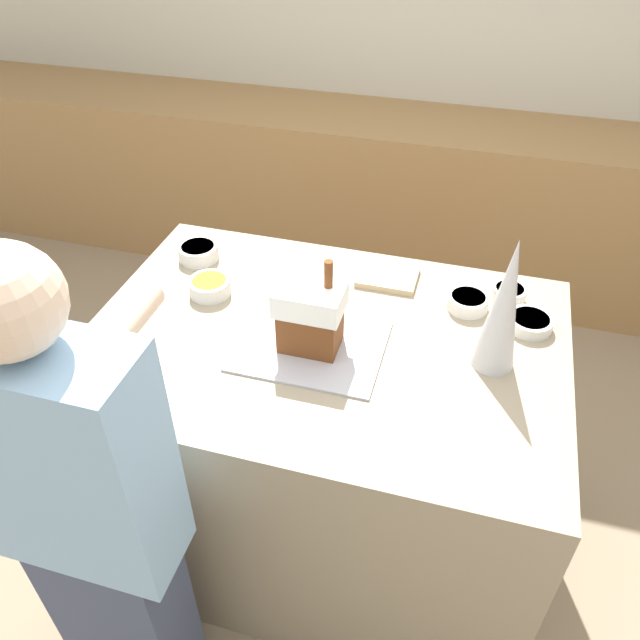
{
  "coord_description": "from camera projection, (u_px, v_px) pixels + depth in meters",
  "views": [
    {
      "loc": [
        0.37,
        -1.35,
        2.13
      ],
      "look_at": [
        -0.01,
        0.0,
        1.01
      ],
      "focal_mm": 35.0,
      "sensor_mm": 36.0,
      "label": 1
    }
  ],
  "objects": [
    {
      "name": "candy_bowl_beside_tree",
      "position": [
        210.0,
        286.0,
        1.98
      ],
      "size": [
        0.13,
        0.13,
        0.05
      ],
      "color": "white",
      "rests_on": "kitchen_island"
    },
    {
      "name": "candy_bowl_center_rear",
      "position": [
        509.0,
        293.0,
        1.96
      ],
      "size": [
        0.11,
        0.11,
        0.05
      ],
      "color": "white",
      "rests_on": "kitchen_island"
    },
    {
      "name": "person",
      "position": [
        95.0,
        528.0,
        1.47
      ],
      "size": [
        0.42,
        0.53,
        1.61
      ],
      "color": "#424C6B",
      "rests_on": "ground_plane"
    },
    {
      "name": "wall_back",
      "position": [
        436.0,
        26.0,
        3.23
      ],
      "size": [
        8.0,
        0.05,
        2.6
      ],
      "color": "beige",
      "rests_on": "ground_plane"
    },
    {
      "name": "candy_bowl_front_corner",
      "position": [
        198.0,
        252.0,
        2.14
      ],
      "size": [
        0.14,
        0.14,
        0.05
      ],
      "color": "silver",
      "rests_on": "kitchen_island"
    },
    {
      "name": "kitchen_island",
      "position": [
        324.0,
        442.0,
        2.13
      ],
      "size": [
        1.4,
        0.97,
        0.95
      ],
      "color": "gray",
      "rests_on": "ground_plane"
    },
    {
      "name": "candy_bowl_near_tray_right",
      "position": [
        468.0,
        301.0,
        1.93
      ],
      "size": [
        0.13,
        0.13,
        0.05
      ],
      "color": "white",
      "rests_on": "kitchen_island"
    },
    {
      "name": "candy_bowl_far_right",
      "position": [
        530.0,
        322.0,
        1.85
      ],
      "size": [
        0.13,
        0.13,
        0.04
      ],
      "color": "silver",
      "rests_on": "kitchen_island"
    },
    {
      "name": "decorative_tree",
      "position": [
        504.0,
        306.0,
        1.62
      ],
      "size": [
        0.12,
        0.12,
        0.4
      ],
      "color": "silver",
      "rests_on": "kitchen_island"
    },
    {
      "name": "ground_plane",
      "position": [
        323.0,
        522.0,
        2.42
      ],
      "size": [
        12.0,
        12.0,
        0.0
      ],
      "primitive_type": "plane",
      "color": "gray"
    },
    {
      "name": "baking_tray",
      "position": [
        311.0,
        346.0,
        1.79
      ],
      "size": [
        0.42,
        0.33,
        0.01
      ],
      "color": "#B2B2BC",
      "rests_on": "kitchen_island"
    },
    {
      "name": "gingerbread_house",
      "position": [
        310.0,
        316.0,
        1.73
      ],
      "size": [
        0.19,
        0.14,
        0.28
      ],
      "color": "brown",
      "rests_on": "baking_tray"
    },
    {
      "name": "back_cabinet_block",
      "position": [
        411.0,
        201.0,
        3.51
      ],
      "size": [
        6.0,
        0.6,
        0.92
      ],
      "color": "#9E7547",
      "rests_on": "ground_plane"
    },
    {
      "name": "cookbook",
      "position": [
        388.0,
        277.0,
        2.06
      ],
      "size": [
        0.19,
        0.15,
        0.02
      ],
      "color": "#CCB78C",
      "rests_on": "kitchen_island"
    }
  ]
}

